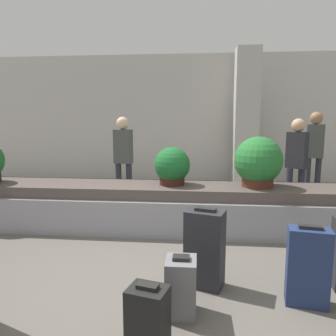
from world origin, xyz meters
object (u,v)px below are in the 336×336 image
at_px(traveler_1, 297,158).
at_px(potted_plant_2, 172,167).
at_px(suitcase_5, 148,317).
at_px(pillar, 246,119).
at_px(suitcase_2, 205,248).
at_px(traveler_2, 123,153).
at_px(suitcase_6, 181,287).
at_px(potted_plant_1, 258,162).
at_px(suitcase_3, 308,267).
at_px(traveler_0, 314,147).

bearing_deg(traveler_1, potted_plant_2, 65.71).
height_order(suitcase_5, potted_plant_2, potted_plant_2).
xyz_separation_m(pillar, potted_plant_2, (-1.46, -3.24, -0.68)).
height_order(suitcase_2, traveler_2, traveler_2).
xyz_separation_m(pillar, suitcase_6, (-1.20, -5.38, -1.36)).
height_order(potted_plant_2, traveler_2, traveler_2).
xyz_separation_m(potted_plant_1, potted_plant_2, (-1.21, 0.02, -0.08)).
xyz_separation_m(suitcase_5, potted_plant_1, (1.16, 2.54, 0.77)).
xyz_separation_m(suitcase_3, traveler_2, (-2.35, 3.13, 0.63)).
relative_size(suitcase_6, potted_plant_2, 0.93).
distance_m(pillar, suitcase_6, 5.68).
distance_m(suitcase_3, traveler_2, 3.97).
bearing_deg(suitcase_3, suitcase_6, -156.86).
distance_m(potted_plant_1, traveler_0, 2.52).
bearing_deg(potted_plant_1, suitcase_5, -114.52).
relative_size(traveler_0, traveler_2, 1.06).
distance_m(suitcase_3, potted_plant_1, 1.98).
xyz_separation_m(suitcase_3, suitcase_6, (-1.08, -0.26, -0.10)).
xyz_separation_m(suitcase_2, suitcase_6, (-0.20, -0.49, -0.13)).
relative_size(suitcase_5, potted_plant_2, 0.86).
bearing_deg(traveler_1, pillar, -36.83).
bearing_deg(traveler_2, potted_plant_1, 162.81).
distance_m(suitcase_2, suitcase_3, 0.91).
bearing_deg(suitcase_5, suitcase_3, 41.99).
bearing_deg(pillar, suitcase_2, -101.55).
height_order(suitcase_2, traveler_0, traveler_0).
bearing_deg(traveler_0, traveler_1, -108.82).
xyz_separation_m(pillar, potted_plant_1, (-0.25, -3.25, -0.60)).
xyz_separation_m(suitcase_2, potted_plant_2, (-0.46, 1.65, 0.54)).
height_order(potted_plant_1, traveler_2, traveler_2).
distance_m(pillar, suitcase_5, 6.12).
xyz_separation_m(potted_plant_1, traveler_0, (1.44, 2.07, 0.04)).
xyz_separation_m(suitcase_5, traveler_2, (-1.07, 3.81, 0.75)).
relative_size(pillar, traveler_2, 1.96).
xyz_separation_m(potted_plant_2, traveler_0, (2.65, 2.05, 0.12)).
bearing_deg(suitcase_5, potted_plant_2, 105.56).
bearing_deg(traveler_1, suitcase_6, 99.75).
bearing_deg(suitcase_5, traveler_0, 75.05).
xyz_separation_m(traveler_0, traveler_1, (-0.62, -1.03, -0.09)).
xyz_separation_m(suitcase_2, suitcase_5, (-0.41, -0.91, -0.15)).
distance_m(pillar, traveler_0, 1.77).
bearing_deg(suitcase_2, traveler_1, 76.80).
bearing_deg(suitcase_6, suitcase_3, 13.10).
bearing_deg(suitcase_3, suitcase_2, 174.73).
distance_m(suitcase_3, suitcase_5, 1.46).
relative_size(suitcase_2, potted_plant_2, 1.42).
relative_size(suitcase_5, suitcase_6, 0.93).
xyz_separation_m(suitcase_6, potted_plant_1, (0.95, 2.13, 0.76)).
distance_m(suitcase_5, suitcase_6, 0.46).
height_order(pillar, suitcase_2, pillar).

